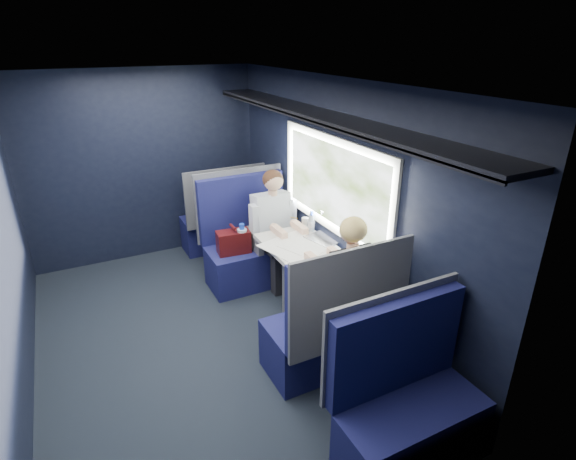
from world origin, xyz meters
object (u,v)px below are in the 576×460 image
bottle_small (312,222)px  woman (347,280)px  seat_bay_far (331,329)px  seat_row_back (406,405)px  seat_bay_near (249,246)px  seat_row_front (222,220)px  cup (305,222)px  table (300,255)px  laptop (329,232)px  man (275,223)px

bottle_small → woman: bearing=-102.8°
seat_bay_far → seat_row_back: bearing=-90.0°
seat_bay_near → seat_row_back: 2.66m
seat_bay_far → seat_row_front: size_ratio=1.09×
cup → table: bearing=-124.0°
seat_row_back → cup: (0.48, 2.24, 0.38)m
table → seat_row_front: (-0.18, 1.80, -0.25)m
table → bottle_small: (0.30, 0.30, 0.17)m
seat_bay_near → laptop: bearing=-56.2°
seat_bay_far → cup: 1.45m
table → laptop: size_ratio=2.58×
table → woman: (0.07, -0.71, 0.06)m
seat_row_back → woman: woman is taller
seat_bay_near → man: 0.43m
man → bottle_small: size_ratio=6.08×
seat_bay_far → seat_row_front: 2.67m
table → man: bearing=84.5°
table → seat_bay_near: 0.92m
laptop → bottle_small: laptop is taller
man → seat_bay_near: bearing=147.2°
table → man: man is taller
seat_row_back → seat_bay_near: bearing=90.3°
seat_bay_far → seat_row_front: seat_bay_far is taller
table → seat_row_front: bearing=95.8°
woman → bottle_small: woman is taller
table → bottle_small: size_ratio=4.60×
table → seat_row_back: (-0.18, -1.80, -0.25)m
table → seat_row_back: bearing=-95.8°
cup → woman: bearing=-101.3°
seat_bay_near → seat_bay_far: (0.01, -1.74, -0.01)m
man → seat_row_front: bearing=102.8°
seat_bay_near → bottle_small: seat_bay_near is taller
seat_row_front → man: size_ratio=0.88×
seat_row_back → seat_row_front: bearing=90.0°
table → seat_row_front: seat_row_front is taller
bottle_small → cup: bottle_small is taller
table → seat_bay_far: seat_bay_far is taller
woman → laptop: size_ratio=3.41×
seat_bay_far → cup: (0.48, 1.31, 0.37)m
seat_row_front → laptop: 1.87m
seat_bay_near → seat_bay_far: same height
man → seat_row_back: bearing=-95.7°
bottle_small → cup: bearing=89.6°
seat_bay_near → seat_row_back: bearing=-89.7°
laptop → woman: bearing=-110.4°
seat_row_back → woman: bearing=77.1°
woman → man: bearing=90.0°
seat_row_front → man: (0.25, -1.10, 0.31)m
seat_bay_near → man: (0.26, -0.17, 0.30)m
bottle_small → seat_row_back: bearing=-102.8°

